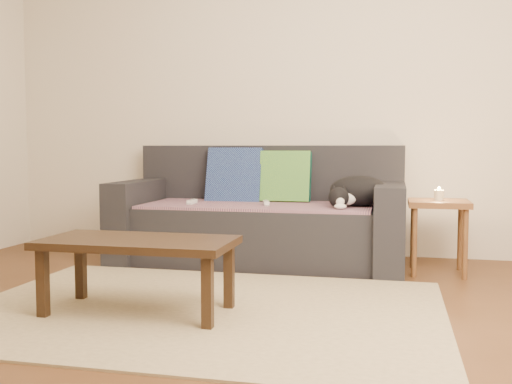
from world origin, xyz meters
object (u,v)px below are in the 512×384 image
wii_remote_a (192,202)px  side_table (438,213)px  wii_remote_b (266,203)px  cat (357,192)px  coffee_table (138,248)px  sofa (261,220)px

wii_remote_a → side_table: side_table is taller
wii_remote_b → cat: bearing=-101.3°
cat → side_table: 0.57m
wii_remote_b → coffee_table: bearing=148.9°
cat → wii_remote_b: 0.65m
wii_remote_b → sofa: bearing=9.5°
wii_remote_b → wii_remote_a: bearing=76.1°
wii_remote_b → side_table: (1.19, -0.00, -0.04)m
cat → wii_remote_a: cat is taller
coffee_table → wii_remote_b: bearing=75.1°
cat → side_table: size_ratio=1.04×
side_table → coffee_table: (-1.57, -1.39, -0.07)m
cat → wii_remote_b: size_ratio=3.46×
sofa → wii_remote_a: (-0.48, -0.18, 0.15)m
side_table → wii_remote_a: bearing=-179.4°
cat → side_table: cat is taller
sofa → wii_remote_b: sofa is taller
side_table → sofa: bearing=172.8°
wii_remote_b → coffee_table: (-0.37, -1.39, -0.11)m
sofa → coffee_table: sofa is taller
cat → sofa: bearing=150.5°
sofa → wii_remote_b: bearing=-64.3°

